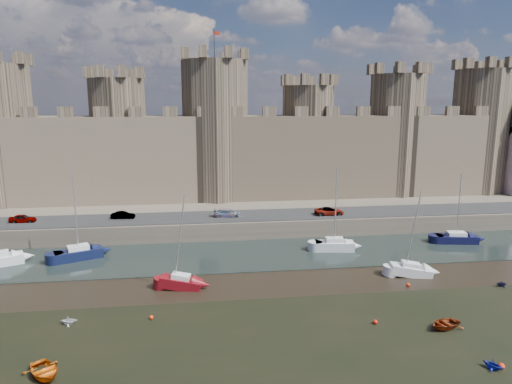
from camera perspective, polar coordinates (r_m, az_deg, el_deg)
ground at (r=35.36m, az=-4.54°, el=-20.88°), size 160.00×160.00×0.00m
water_channel at (r=57.12m, az=-5.80°, el=-8.01°), size 160.00×12.00×0.08m
quay at (r=91.66m, az=-6.50°, el=0.08°), size 160.00×60.00×2.50m
road at (r=65.99m, az=-6.11°, el=-3.11°), size 160.00×7.00×0.10m
castle at (r=78.29m, az=-6.97°, el=5.89°), size 108.50×11.00×29.00m
car_0 at (r=70.25m, az=-27.14°, el=-2.97°), size 3.44×1.39×1.17m
car_1 at (r=67.18m, az=-16.30°, el=-2.82°), size 3.36×1.38×1.08m
car_2 at (r=65.68m, az=-3.56°, el=-2.67°), size 4.02×1.82×1.14m
car_3 at (r=67.51m, az=9.15°, el=-2.39°), size 4.29×2.02×1.19m
sailboat_1 at (r=59.59m, az=-21.30°, el=-7.11°), size 5.83×4.09×10.90m
sailboat_2 at (r=59.57m, az=9.77°, el=-6.50°), size 5.13×2.58×10.61m
sailboat_3 at (r=67.60m, az=23.74°, el=-5.26°), size 5.62×2.97×9.36m
sailboat_4 at (r=48.08m, az=-9.34°, el=-11.01°), size 4.40×2.39×9.73m
sailboat_5 at (r=53.52m, az=18.77°, el=-9.16°), size 4.68×2.53×9.57m
dinghy_0 at (r=37.03m, az=-24.94°, el=-19.72°), size 4.00×4.31×0.73m
dinghy_3 at (r=43.68m, az=-22.37°, el=-14.62°), size 1.38×1.19×0.72m
dinghy_4 at (r=43.08m, az=22.54°, el=-15.05°), size 3.84×3.39×0.66m
dinghy_5 at (r=38.65m, az=27.52°, el=-18.59°), size 1.78×1.82×0.73m
dinghy_7 at (r=54.40m, az=28.37°, el=-10.05°), size 1.18×1.02×0.62m
buoy_1 at (r=42.49m, az=-12.96°, el=-15.04°), size 0.38×0.38×0.38m
buoy_2 at (r=38.99m, az=28.33°, el=-18.62°), size 0.47×0.47×0.47m
buoy_3 at (r=50.57m, az=18.49°, el=-10.96°), size 0.41×0.41×0.41m
buoy_5 at (r=41.98m, az=14.68°, el=-15.44°), size 0.39×0.39×0.39m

